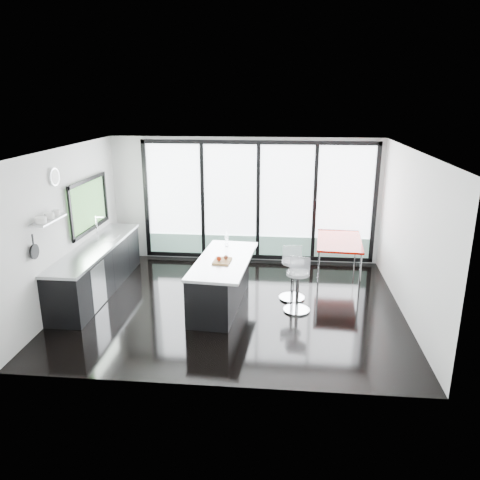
# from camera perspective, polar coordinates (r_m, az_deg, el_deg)

# --- Properties ---
(floor) EXTENTS (6.00, 5.00, 0.00)m
(floor) POSITION_cam_1_polar(r_m,az_deg,el_deg) (8.61, -0.86, -7.91)
(floor) COLOR black
(floor) RESTS_ON ground
(ceiling) EXTENTS (6.00, 5.00, 0.00)m
(ceiling) POSITION_cam_1_polar(r_m,az_deg,el_deg) (7.84, -0.95, 10.96)
(ceiling) COLOR white
(ceiling) RESTS_ON wall_back
(wall_back) EXTENTS (6.00, 0.09, 2.80)m
(wall_back) POSITION_cam_1_polar(r_m,az_deg,el_deg) (10.50, 2.06, 4.08)
(wall_back) COLOR silver
(wall_back) RESTS_ON ground
(wall_front) EXTENTS (6.00, 0.00, 2.80)m
(wall_front) POSITION_cam_1_polar(r_m,az_deg,el_deg) (5.77, -3.66, -5.79)
(wall_front) COLOR silver
(wall_front) RESTS_ON ground
(wall_left) EXTENTS (0.26, 5.00, 2.80)m
(wall_left) POSITION_cam_1_polar(r_m,az_deg,el_deg) (9.13, -19.62, 2.96)
(wall_left) COLOR silver
(wall_left) RESTS_ON ground
(wall_right) EXTENTS (0.00, 5.00, 2.80)m
(wall_right) POSITION_cam_1_polar(r_m,az_deg,el_deg) (8.34, 20.04, 0.47)
(wall_right) COLOR silver
(wall_right) RESTS_ON ground
(counter_cabinets) EXTENTS (0.69, 3.24, 1.36)m
(counter_cabinets) POSITION_cam_1_polar(r_m,az_deg,el_deg) (9.43, -16.98, -3.33)
(counter_cabinets) COLOR black
(counter_cabinets) RESTS_ON floor
(island) EXTENTS (1.08, 2.23, 1.15)m
(island) POSITION_cam_1_polar(r_m,az_deg,el_deg) (8.46, -2.42, -5.06)
(island) COLOR black
(island) RESTS_ON floor
(bar_stool_near) EXTENTS (0.56, 0.56, 0.74)m
(bar_stool_near) POSITION_cam_1_polar(r_m,az_deg,el_deg) (8.29, 6.99, -6.24)
(bar_stool_near) COLOR silver
(bar_stool_near) RESTS_ON floor
(bar_stool_far) EXTENTS (0.52, 0.52, 0.76)m
(bar_stool_far) POSITION_cam_1_polar(r_m,az_deg,el_deg) (8.76, 6.40, -4.82)
(bar_stool_far) COLOR silver
(bar_stool_far) RESTS_ON floor
(red_table) EXTENTS (1.00, 1.61, 0.83)m
(red_table) POSITION_cam_1_polar(r_m,az_deg,el_deg) (9.89, 11.87, -2.29)
(red_table) COLOR #940800
(red_table) RESTS_ON floor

